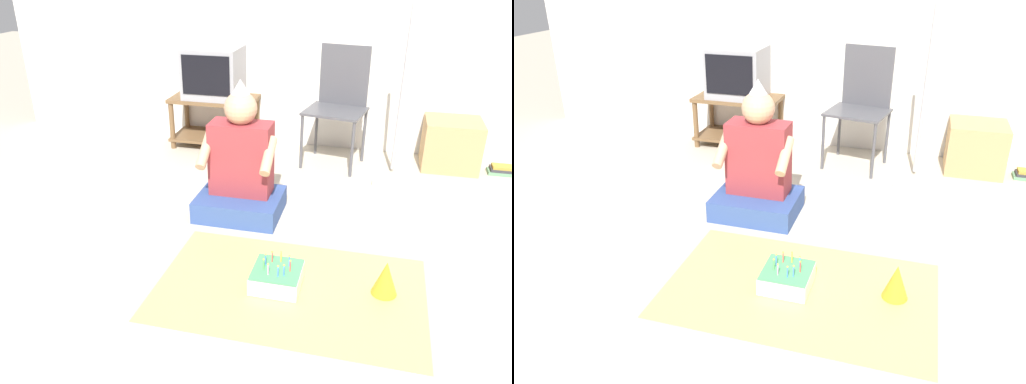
{
  "view_description": "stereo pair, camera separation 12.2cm",
  "coord_description": "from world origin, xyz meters",
  "views": [
    {
      "loc": [
        0.22,
        -1.98,
        1.55
      ],
      "look_at": [
        -0.4,
        0.46,
        0.35
      ],
      "focal_mm": 35.0,
      "sensor_mm": 36.0,
      "label": 1
    },
    {
      "loc": [
        0.33,
        -1.94,
        1.55
      ],
      "look_at": [
        -0.4,
        0.46,
        0.35
      ],
      "focal_mm": 35.0,
      "sensor_mm": 36.0,
      "label": 2
    }
  ],
  "objects": [
    {
      "name": "birthday_cake",
      "position": [
        -0.2,
        0.1,
        0.06
      ],
      "size": [
        0.25,
        0.25,
        0.17
      ],
      "color": "white",
      "rests_on": "party_cloth"
    },
    {
      "name": "tv_stand",
      "position": [
        -1.18,
        2.05,
        0.26
      ],
      "size": [
        0.74,
        0.41,
        0.44
      ],
      "color": "brown",
      "rests_on": "ground_plane"
    },
    {
      "name": "party_cloth",
      "position": [
        -0.13,
        0.1,
        0.0
      ],
      "size": [
        1.36,
        0.87,
        0.01
      ],
      "color": "#EAD666",
      "rests_on": "ground_plane"
    },
    {
      "name": "person_seated",
      "position": [
        -0.61,
        0.85,
        0.3
      ],
      "size": [
        0.54,
        0.43,
        0.88
      ],
      "color": "#334C8C",
      "rests_on": "ground_plane"
    },
    {
      "name": "book_pile",
      "position": [
        1.18,
        1.97,
        0.03
      ],
      "size": [
        0.18,
        0.12,
        0.07
      ],
      "color": "#60936B",
      "rests_on": "ground_plane"
    },
    {
      "name": "tv",
      "position": [
        -1.18,
        2.05,
        0.65
      ],
      "size": [
        0.47,
        0.4,
        0.42
      ],
      "color": "#99999E",
      "rests_on": "tv_stand"
    },
    {
      "name": "cardboard_box_stack",
      "position": [
        0.79,
        2.03,
        0.19
      ],
      "size": [
        0.43,
        0.4,
        0.39
      ],
      "color": "tan",
      "rests_on": "ground_plane"
    },
    {
      "name": "plastic_spoon_near",
      "position": [
        -0.26,
        0.19,
        0.01
      ],
      "size": [
        0.05,
        0.14,
        0.01
      ],
      "color": "white",
      "rests_on": "party_cloth"
    },
    {
      "name": "ground_plane",
      "position": [
        0.0,
        0.0,
        0.0
      ],
      "size": [
        16.0,
        16.0,
        0.0
      ],
      "primitive_type": "plane",
      "color": "#BCB29E"
    },
    {
      "name": "party_hat_blue",
      "position": [
        0.33,
        0.17,
        0.1
      ],
      "size": [
        0.13,
        0.13,
        0.18
      ],
      "color": "gold",
      "rests_on": "party_cloth"
    },
    {
      "name": "dust_mop",
      "position": [
        0.36,
        1.61,
        0.38
      ],
      "size": [
        0.28,
        0.32,
        1.28
      ],
      "color": "#B2ADA3",
      "rests_on": "ground_plane"
    },
    {
      "name": "folding_chair",
      "position": [
        -0.1,
        1.93,
        0.53
      ],
      "size": [
        0.52,
        0.47,
        0.93
      ],
      "color": "#4C4C51",
      "rests_on": "ground_plane"
    },
    {
      "name": "plastic_spoon_far",
      "position": [
        -0.34,
        0.16,
        0.01
      ],
      "size": [
        0.05,
        0.14,
        0.01
      ],
      "color": "white",
      "rests_on": "party_cloth"
    }
  ]
}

